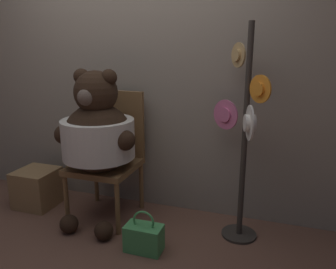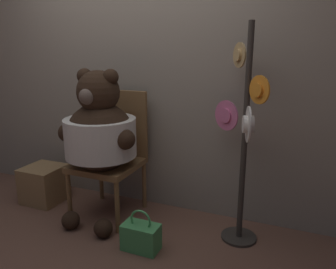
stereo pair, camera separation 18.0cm
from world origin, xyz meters
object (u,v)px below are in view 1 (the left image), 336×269
Objects in this scene: teddy_bear at (98,134)px; chair at (109,151)px; hat_display_rack at (243,138)px; handbag_on_ground at (144,237)px.

chair is at bearing 91.68° from teddy_bear.
chair is 1.19m from hat_display_rack.
chair is 0.86m from handbag_on_ground.
chair is 0.84× the size of teddy_bear.
teddy_bear is at bearing -173.32° from hat_display_rack.
handbag_on_ground is at bearing -42.61° from chair.
teddy_bear is 0.80× the size of hat_display_rack.
hat_display_rack reaches higher than handbag_on_ground.
teddy_bear reaches higher than chair.
hat_display_rack reaches higher than chair.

